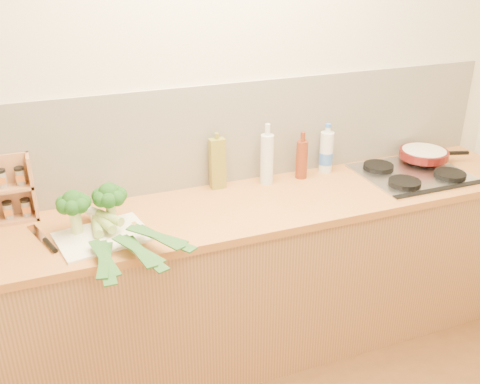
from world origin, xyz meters
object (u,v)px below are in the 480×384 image
object	(u,v)px
chopping_board	(103,236)
skillet	(424,154)
gas_hob	(414,173)
chefs_knife	(47,242)
spice_rack	(5,193)

from	to	relation	value
chopping_board	skillet	distance (m)	1.89
chopping_board	skillet	size ratio (longest dim) A/B	0.97
gas_hob	chefs_knife	xyz separation A→B (m)	(-1.96, -0.05, -0.01)
skillet	chopping_board	bearing A→B (deg)	-157.28
chefs_knife	spice_rack	xyz separation A→B (m)	(-0.15, 0.30, 0.13)
chopping_board	spice_rack	distance (m)	0.52
gas_hob	skillet	world-z (taller)	skillet
gas_hob	chefs_knife	size ratio (longest dim) A/B	1.93
chopping_board	gas_hob	bearing A→B (deg)	-8.10
gas_hob	spice_rack	size ratio (longest dim) A/B	1.85
chopping_board	skillet	world-z (taller)	skillet
chopping_board	spice_rack	xyz separation A→B (m)	(-0.38, 0.33, 0.13)
chopping_board	spice_rack	world-z (taller)	spice_rack
chopping_board	chefs_knife	bearing A→B (deg)	161.58
spice_rack	skillet	bearing A→B (deg)	-3.20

